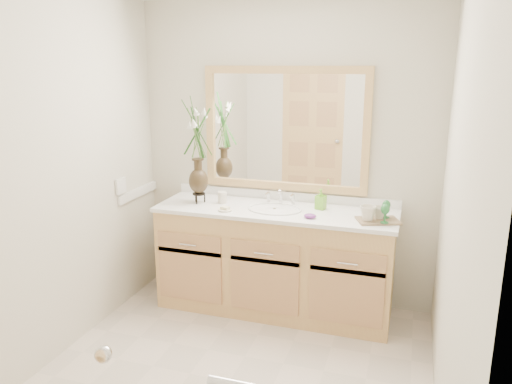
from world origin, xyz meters
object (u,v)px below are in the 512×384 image
(flower_vase, at_px, (197,140))
(soap_bottle, at_px, (321,200))
(tumbler, at_px, (222,197))
(tray, at_px, (378,221))

(flower_vase, relative_size, soap_bottle, 5.25)
(flower_vase, relative_size, tumbler, 8.10)
(soap_bottle, bearing_deg, flower_vase, -158.76)
(soap_bottle, bearing_deg, tray, -8.73)
(flower_vase, height_order, tray, flower_vase)
(tumbler, height_order, tray, tumbler)
(tray, bearing_deg, tumbler, 153.22)
(flower_vase, xyz_separation_m, tray, (1.40, -0.07, -0.49))
(tumbler, relative_size, tray, 0.32)
(tumbler, bearing_deg, soap_bottle, 5.35)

